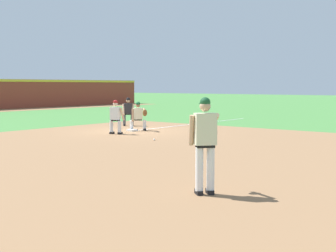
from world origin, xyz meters
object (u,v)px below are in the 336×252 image
first_base_bag (132,130)px  baseball (154,140)px  pitcher (205,139)px  first_baseman (139,115)px  umpire (128,110)px  baserunner (115,116)px

first_base_bag → baseball: size_ratio=5.14×
pitcher → first_base_bag: bearing=49.1°
baseball → first_baseman: 3.98m
first_base_bag → baseball: bearing=-124.5°
umpire → first_baseman: bearing=-126.5°
umpire → baseball: bearing=-128.3°
pitcher → umpire: pitcher is taller
baseball → baserunner: bearing=75.0°
first_base_bag → umpire: bearing=46.5°
first_base_bag → pitcher: 12.55m
first_base_bag → pitcher: size_ratio=0.20×
first_baseman → umpire: size_ratio=0.92×
baseball → pitcher: pitcher is taller
umpire → first_base_bag: bearing=-133.5°
baserunner → umpire: same height
first_base_bag → pitcher: (-8.19, -9.45, 1.01)m
first_base_bag → pitcher: bearing=-130.9°
baseball → baserunner: 2.96m
first_base_bag → baserunner: size_ratio=0.26×
first_baseman → baserunner: (-1.75, -0.26, 0.06)m
baseball → umpire: bearing=51.7°
baseball → first_baseman: first_baseman is taller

